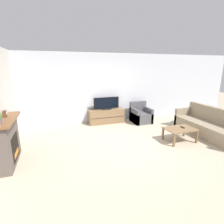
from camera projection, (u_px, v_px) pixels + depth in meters
The scene contains 10 objects.
ground_plane at pixel (129, 143), 5.15m from camera, with size 24.00×24.00×0.00m, color tan.
wall_back at pixel (106, 88), 6.94m from camera, with size 12.00×0.06×2.70m.
fireplace at pixel (7, 141), 3.94m from camera, with size 0.43×1.27×1.09m.
mantel_clock at pixel (5, 114), 3.91m from camera, with size 0.08×0.11×0.15m.
tv_stand at pixel (106, 116), 6.93m from camera, with size 1.40×0.42×0.56m.
tv at pixel (106, 104), 6.80m from camera, with size 1.01×0.18×0.49m.
armchair at pixel (141, 115), 7.07m from camera, with size 0.70×0.76×0.80m.
coffee_table at pixel (180, 130), 5.21m from camera, with size 0.88×0.62×0.40m.
remote at pixel (183, 127), 5.26m from camera, with size 0.05×0.15×0.02m.
couch at pixel (209, 127), 5.65m from camera, with size 0.81×2.35×0.90m.
Camera 1 is at (-2.00, -4.34, 2.19)m, focal length 28.00 mm.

